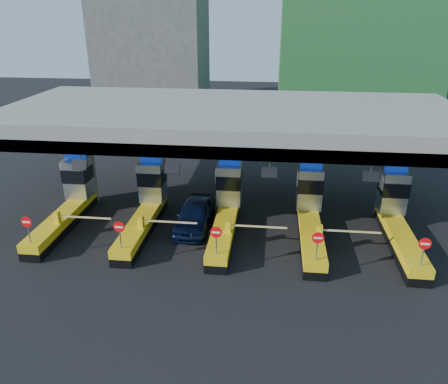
# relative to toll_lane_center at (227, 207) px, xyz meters

# --- Properties ---
(ground) EXTENTS (120.00, 120.00, 0.00)m
(ground) POSITION_rel_toll_lane_center_xyz_m (-0.00, -0.28, -1.40)
(ground) COLOR black
(ground) RESTS_ON ground
(toll_canopy) EXTENTS (28.00, 12.09, 7.00)m
(toll_canopy) POSITION_rel_toll_lane_center_xyz_m (-0.00, 2.59, 4.74)
(toll_canopy) COLOR slate
(toll_canopy) RESTS_ON ground
(toll_lane_far_left) EXTENTS (4.43, 8.00, 4.16)m
(toll_lane_far_left) POSITION_rel_toll_lane_center_xyz_m (-10.00, 0.00, 0.00)
(toll_lane_far_left) COLOR black
(toll_lane_far_left) RESTS_ON ground
(toll_lane_left) EXTENTS (4.43, 8.00, 4.16)m
(toll_lane_left) POSITION_rel_toll_lane_center_xyz_m (-5.00, 0.00, 0.00)
(toll_lane_left) COLOR black
(toll_lane_left) RESTS_ON ground
(toll_lane_center) EXTENTS (4.43, 8.00, 4.16)m
(toll_lane_center) POSITION_rel_toll_lane_center_xyz_m (0.00, 0.00, 0.00)
(toll_lane_center) COLOR black
(toll_lane_center) RESTS_ON ground
(toll_lane_right) EXTENTS (4.43, 8.00, 4.16)m
(toll_lane_right) POSITION_rel_toll_lane_center_xyz_m (5.00, 0.00, 0.00)
(toll_lane_right) COLOR black
(toll_lane_right) RESTS_ON ground
(toll_lane_far_right) EXTENTS (4.43, 8.00, 4.16)m
(toll_lane_far_right) POSITION_rel_toll_lane_center_xyz_m (10.00, 0.00, 0.00)
(toll_lane_far_right) COLOR black
(toll_lane_far_right) RESTS_ON ground
(bg_building_concrete) EXTENTS (14.00, 10.00, 18.00)m
(bg_building_concrete) POSITION_rel_toll_lane_center_xyz_m (-14.00, 35.72, 7.60)
(bg_building_concrete) COLOR #4C4C49
(bg_building_concrete) RESTS_ON ground
(van) EXTENTS (2.11, 5.09, 1.72)m
(van) POSITION_rel_toll_lane_center_xyz_m (-1.96, -0.20, -0.54)
(van) COLOR black
(van) RESTS_ON ground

